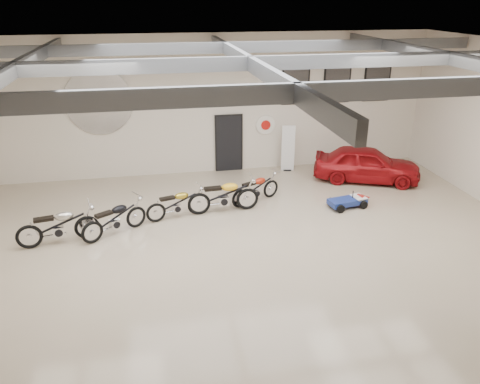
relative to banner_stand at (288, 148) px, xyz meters
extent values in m
cube|color=tan|center=(-2.67, -5.50, -0.90)|extent=(16.00, 12.00, 0.01)
cube|color=gray|center=(-2.67, -5.50, 4.10)|extent=(16.00, 12.00, 0.01)
cube|color=beige|center=(-2.67, 0.50, 1.60)|extent=(16.00, 0.02, 5.00)
cube|color=black|center=(-2.17, 0.45, 0.15)|extent=(0.92, 0.08, 2.10)
imported|color=maroon|center=(2.46, -1.55, -0.27)|extent=(2.77, 3.98, 1.26)
camera|label=1|loc=(-4.97, -16.09, 5.28)|focal=35.00mm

